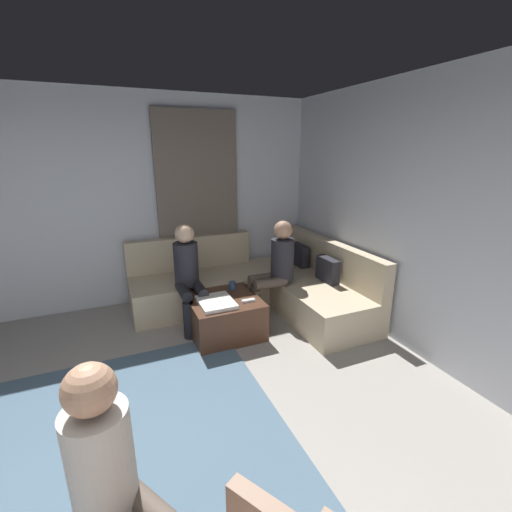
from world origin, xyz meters
TOP-DOWN VIEW (x-y plane):
  - ground_plane at (0.00, 0.00)m, footprint 6.00×6.00m
  - wall_back at (0.00, 2.94)m, footprint 6.00×0.12m
  - wall_left at (-2.94, 0.00)m, footprint 0.12×6.00m
  - curtain_panel at (-2.84, 1.30)m, footprint 0.06×1.10m
  - area_rug at (-0.20, 0.10)m, footprint 2.60×2.20m
  - sectional_couch at (-2.08, 1.88)m, footprint 2.10×2.55m
  - ottoman at (-1.58, 1.22)m, footprint 0.76×0.76m
  - folded_blanket at (-1.48, 1.10)m, footprint 0.44×0.36m
  - coffee_mug at (-1.80, 1.40)m, footprint 0.08×0.08m
  - game_remote at (-1.40, 1.44)m, footprint 0.05×0.15m
  - person_on_couch_back at (-1.75, 1.93)m, footprint 0.30×0.60m
  - person_on_couch_side at (-1.93, 0.92)m, footprint 0.60×0.30m
  - person_on_armchair at (0.55, 0.04)m, footprint 0.59×0.48m

SIDE VIEW (x-z plane):
  - ground_plane at x=0.00m, z-range -0.10..0.00m
  - area_rug at x=-0.20m, z-range 0.00..0.01m
  - ottoman at x=-1.58m, z-range 0.00..0.42m
  - sectional_couch at x=-2.08m, z-range -0.15..0.72m
  - game_remote at x=-1.40m, z-range 0.42..0.44m
  - folded_blanket at x=-1.48m, z-range 0.42..0.46m
  - coffee_mug at x=-1.80m, z-range 0.42..0.52m
  - person_on_armchair at x=0.55m, z-range 0.05..1.23m
  - person_on_couch_back at x=-1.75m, z-range 0.06..1.26m
  - person_on_couch_side at x=-1.93m, z-range 0.06..1.26m
  - curtain_panel at x=-2.84m, z-range 0.00..2.50m
  - wall_back at x=0.00m, z-range 0.00..2.70m
  - wall_left at x=-2.94m, z-range 0.00..2.70m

